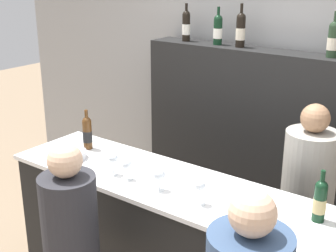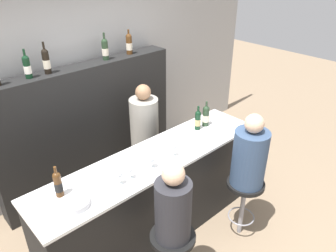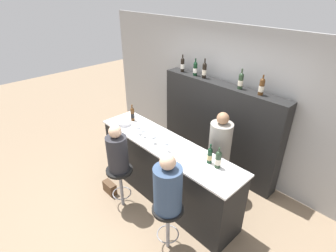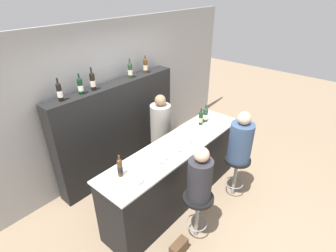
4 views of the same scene
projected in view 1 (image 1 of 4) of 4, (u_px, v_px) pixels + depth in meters
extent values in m
cube|color=#9E9E9E|center=(293.00, 94.00, 3.84)|extent=(6.40, 0.05, 2.60)
cube|color=white|center=(190.00, 191.00, 2.79)|extent=(2.58, 0.61, 0.03)
cube|color=black|center=(278.00, 154.00, 3.82)|extent=(2.41, 0.28, 1.67)
cylinder|color=#4C2D14|center=(87.00, 135.00, 3.36)|extent=(0.07, 0.07, 0.21)
cylinder|color=black|center=(88.00, 136.00, 3.36)|extent=(0.07, 0.07, 0.08)
sphere|color=#4C2D14|center=(87.00, 121.00, 3.33)|extent=(0.07, 0.07, 0.07)
cylinder|color=#4C2D14|center=(86.00, 115.00, 3.31)|extent=(0.02, 0.02, 0.07)
cylinder|color=black|center=(320.00, 204.00, 2.41)|extent=(0.07, 0.07, 0.20)
cylinder|color=tan|center=(319.00, 205.00, 2.41)|extent=(0.07, 0.07, 0.08)
sphere|color=black|center=(322.00, 187.00, 2.38)|extent=(0.07, 0.07, 0.07)
cylinder|color=black|center=(323.00, 177.00, 2.36)|extent=(0.02, 0.02, 0.08)
cylinder|color=black|center=(186.00, 28.00, 4.03)|extent=(0.07, 0.07, 0.22)
cylinder|color=white|center=(186.00, 29.00, 4.04)|extent=(0.07, 0.07, 0.09)
sphere|color=black|center=(186.00, 15.00, 4.00)|extent=(0.07, 0.07, 0.07)
cylinder|color=black|center=(186.00, 8.00, 3.98)|extent=(0.02, 0.02, 0.08)
cylinder|color=black|center=(218.00, 32.00, 3.86)|extent=(0.07, 0.07, 0.21)
cylinder|color=white|center=(218.00, 33.00, 3.86)|extent=(0.07, 0.07, 0.08)
sphere|color=black|center=(218.00, 19.00, 3.82)|extent=(0.07, 0.07, 0.07)
cylinder|color=black|center=(219.00, 12.00, 3.80)|extent=(0.02, 0.02, 0.09)
cylinder|color=black|center=(240.00, 32.00, 3.73)|extent=(0.07, 0.07, 0.23)
cylinder|color=beige|center=(240.00, 34.00, 3.74)|extent=(0.08, 0.08, 0.09)
sphere|color=black|center=(241.00, 18.00, 3.70)|extent=(0.07, 0.07, 0.07)
cylinder|color=black|center=(242.00, 9.00, 3.67)|extent=(0.02, 0.02, 0.10)
cylinder|color=#233823|center=(333.00, 42.00, 3.32)|extent=(0.08, 0.08, 0.22)
cylinder|color=beige|center=(333.00, 44.00, 3.32)|extent=(0.08, 0.08, 0.09)
sphere|color=#233823|center=(335.00, 27.00, 3.29)|extent=(0.08, 0.08, 0.08)
cylinder|color=#233823|center=(336.00, 18.00, 3.27)|extent=(0.02, 0.02, 0.09)
cylinder|color=silver|center=(114.00, 174.00, 2.97)|extent=(0.06, 0.06, 0.00)
cylinder|color=silver|center=(113.00, 168.00, 2.96)|extent=(0.01, 0.01, 0.08)
sphere|color=silver|center=(113.00, 158.00, 2.94)|extent=(0.06, 0.06, 0.06)
cylinder|color=silver|center=(127.00, 179.00, 2.91)|extent=(0.07, 0.07, 0.00)
cylinder|color=silver|center=(127.00, 173.00, 2.89)|extent=(0.01, 0.01, 0.07)
sphere|color=silver|center=(127.00, 164.00, 2.87)|extent=(0.06, 0.06, 0.06)
cylinder|color=silver|center=(159.00, 190.00, 2.76)|extent=(0.06, 0.06, 0.00)
cylinder|color=silver|center=(159.00, 185.00, 2.75)|extent=(0.01, 0.01, 0.06)
sphere|color=silver|center=(159.00, 175.00, 2.73)|extent=(0.07, 0.07, 0.07)
cylinder|color=silver|center=(200.00, 204.00, 2.60)|extent=(0.07, 0.07, 0.00)
cylinder|color=silver|center=(200.00, 197.00, 2.59)|extent=(0.01, 0.01, 0.08)
sphere|color=silver|center=(200.00, 185.00, 2.57)|extent=(0.06, 0.06, 0.06)
cylinder|color=#B7B7BC|center=(70.00, 155.00, 3.21)|extent=(0.23, 0.23, 0.05)
cylinder|color=#28282D|center=(70.00, 224.00, 2.51)|extent=(0.30, 0.30, 0.56)
sphere|color=#D8AD8C|center=(65.00, 160.00, 2.39)|extent=(0.18, 0.18, 0.18)
sphere|color=#D8AD8C|center=(253.00, 213.00, 1.78)|extent=(0.19, 0.19, 0.19)
cylinder|color=gray|center=(304.00, 220.00, 3.20)|extent=(0.35, 0.35, 1.29)
sphere|color=#936B4C|center=(315.00, 118.00, 2.96)|extent=(0.19, 0.19, 0.19)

